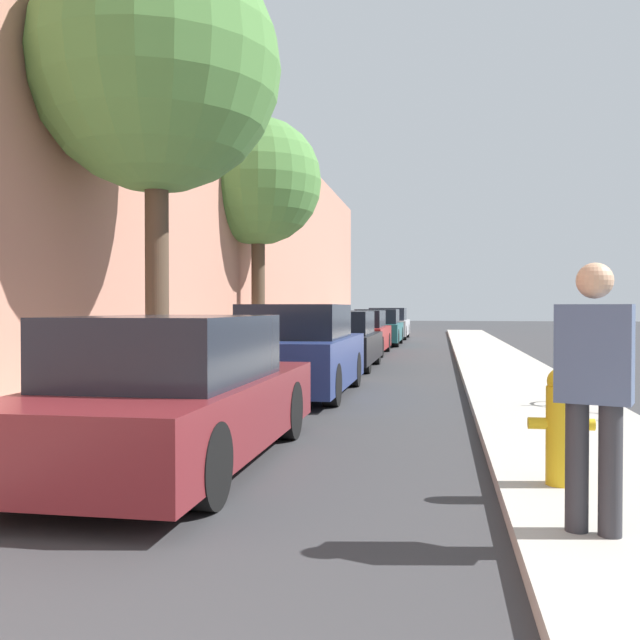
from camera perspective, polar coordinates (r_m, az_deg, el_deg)
ground_plane at (r=16.11m, az=4.58°, el=-4.14°), size 120.00×120.00×0.00m
sidewalk_left at (r=16.62m, az=-5.45°, el=-3.77°), size 2.00×52.00×0.12m
sidewalk_right at (r=16.10m, az=14.94°, el=-3.96°), size 2.00×52.00×0.12m
building_facade_left at (r=17.11m, az=-9.88°, el=8.52°), size 0.70×52.00×7.37m
parked_car_maroon at (r=6.55m, az=-11.73°, el=-6.05°), size 1.70×4.38×1.38m
parked_car_navy at (r=11.54m, az=-1.80°, el=-2.67°), size 1.74×4.17×1.50m
parked_car_black at (r=16.55m, az=1.38°, el=-1.74°), size 1.85×4.05×1.36m
parked_car_red at (r=21.55m, az=3.25°, el=-1.12°), size 1.69×4.38×1.36m
parked_car_teal at (r=26.78m, az=4.77°, el=-0.67°), size 1.75×4.13×1.38m
parked_car_silver at (r=32.40m, az=5.64°, el=-0.34°), size 1.80×4.46×1.43m
street_tree_near at (r=10.82m, az=-13.31°, el=19.45°), size 3.58×3.58×6.57m
street_tree_far at (r=19.11m, az=-5.11°, el=11.17°), size 3.42×3.42×6.44m
fire_hydrant at (r=5.57m, az=19.18°, el=-8.11°), size 0.48×0.22×0.88m
pedestrian at (r=4.40m, az=21.58°, el=-4.70°), size 0.47×0.35×1.60m
bicycle at (r=9.72m, az=21.68°, el=-4.82°), size 0.47×1.66×0.69m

